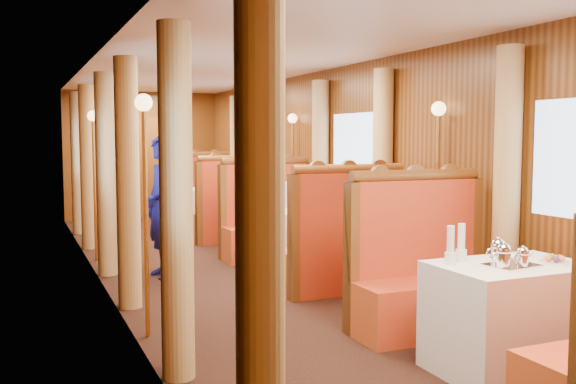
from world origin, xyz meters
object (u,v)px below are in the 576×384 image
table_far (216,210)px  teapot_back (498,255)px  banquette_near_aft (424,280)px  table_mid (301,241)px  banquette_mid_fwd (341,251)px  banquette_far_aft (200,202)px  banquette_mid_aft (270,226)px  passenger (277,204)px  steward (163,207)px  tea_tray (512,265)px  rose_vase_far (214,178)px  teapot_left (503,259)px  teapot_right (522,260)px  rose_vase_mid (304,195)px  banquette_far_fwd (235,214)px  fruit_plate (554,261)px  table_near (511,318)px

table_far → teapot_back: teapot_back is taller
banquette_near_aft → table_mid: 2.49m
banquette_mid_fwd → banquette_far_aft: 5.53m
banquette_mid_aft → passenger: size_ratio=1.76×
table_mid → table_far: same height
banquette_near_aft → banquette_far_aft: bearing=90.0°
teapot_back → passenger: 4.25m
banquette_mid_aft → steward: 1.71m
banquette_mid_fwd → table_far: banquette_mid_fwd is taller
table_mid → teapot_back: size_ratio=6.30×
tea_tray → rose_vase_far: bearing=89.6°
teapot_left → teapot_right: 0.14m
teapot_back → rose_vase_mid: (0.14, 3.45, 0.11)m
table_mid → banquette_mid_fwd: banquette_mid_fwd is taller
banquette_near_aft → teapot_left: 1.21m
table_far → banquette_far_fwd: (0.00, -1.01, 0.05)m
banquette_mid_aft → rose_vase_mid: banquette_mid_aft is taller
rose_vase_mid → steward: 1.65m
fruit_plate → passenger: passenger is taller
banquette_far_fwd → banquette_far_aft: 2.03m
passenger → steward: bearing=-167.4°
tea_tray → fruit_plate: size_ratio=1.69×
fruit_plate → rose_vase_mid: rose_vase_mid is taller
banquette_near_aft → banquette_mid_fwd: 1.47m
teapot_left → steward: 4.26m
teapot_right → banquette_near_aft: bearing=81.8°
steward → teapot_back: bearing=10.1°
table_mid → teapot_right: size_ratio=7.78×
table_near → tea_tray: (-0.07, -0.07, 0.38)m
table_far → passenger: (-0.00, -2.73, 0.37)m
table_near → teapot_right: (-0.05, -0.14, 0.43)m
banquette_mid_aft → tea_tray: (-0.07, -4.58, 0.33)m
tea_tray → rose_vase_far: rose_vase_far is taller
table_near → banquette_far_fwd: bearing=90.0°
banquette_far_aft → rose_vase_mid: (0.03, -4.54, 0.50)m
table_near → fruit_plate: (0.27, -0.10, 0.39)m
fruit_plate → rose_vase_far: 7.11m
teapot_left → table_near: bearing=47.4°
banquette_near_aft → table_far: 5.99m
banquette_far_aft → rose_vase_mid: 4.57m
table_mid → banquette_far_aft: banquette_far_aft is taller
banquette_near_aft → rose_vase_mid: size_ratio=3.72×
table_far → banquette_far_aft: bearing=90.0°
steward → table_far: bearing=143.1°
teapot_right → rose_vase_mid: size_ratio=0.37×
tea_tray → table_far: bearing=89.4°
table_far → rose_vase_mid: 3.57m
banquette_mid_fwd → teapot_back: 2.50m
banquette_far_fwd → passenger: (-0.00, -1.72, 0.32)m
banquette_far_aft → teapot_back: size_ratio=8.04×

